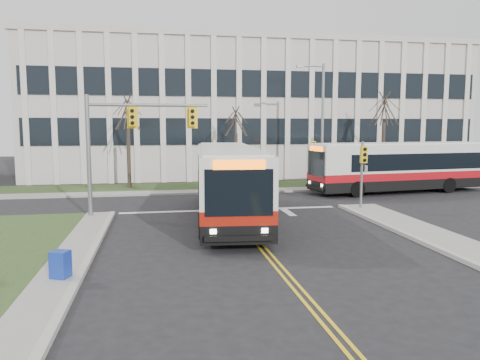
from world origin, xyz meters
name	(u,v)px	position (x,y,z in m)	size (l,w,h in m)	color
ground	(262,248)	(0.00, 0.00, 0.00)	(120.00, 120.00, 0.00)	black
sidewalk_west	(36,307)	(-7.00, -5.00, 0.07)	(1.20, 26.00, 0.14)	#9E9B93
sidewalk_cross	(284,190)	(5.00, 15.20, 0.07)	(44.00, 1.60, 0.14)	#9E9B93
building_lawn	(274,185)	(5.00, 18.00, 0.06)	(44.00, 5.00, 0.12)	#2D481E
office_building	(246,113)	(5.00, 30.00, 6.00)	(40.00, 16.00, 12.00)	beige
mast_arm_signal	(122,134)	(-5.62, 7.16, 4.26)	(6.11, 0.38, 6.20)	slate
signal_pole_near	(363,165)	(7.20, 6.90, 2.50)	(0.34, 0.39, 3.80)	slate
signal_pole_far	(313,156)	(7.20, 15.40, 2.50)	(0.34, 0.39, 3.80)	slate
streetlight	(320,119)	(8.03, 16.20, 5.19)	(2.15, 0.25, 9.20)	slate
directory_sign	(244,172)	(2.50, 17.50, 1.17)	(1.50, 0.12, 2.00)	slate
tree_left	(128,114)	(-6.00, 18.00, 5.51)	(1.80, 1.80, 7.70)	#42352B
tree_mid	(236,123)	(2.00, 18.20, 4.88)	(1.80, 1.80, 6.82)	#42352B
tree_right	(384,110)	(14.00, 18.00, 5.91)	(1.80, 1.80, 8.25)	#42352B
bus_main	(228,184)	(-0.46, 5.85, 1.77)	(2.87, 13.24, 3.53)	silver
bus_cross	(399,168)	(12.79, 13.15, 1.71)	(2.78, 12.81, 3.42)	silver
newspaper_box_blue	(60,267)	(-6.80, -2.87, 0.47)	(0.50, 0.45, 0.95)	#16319A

